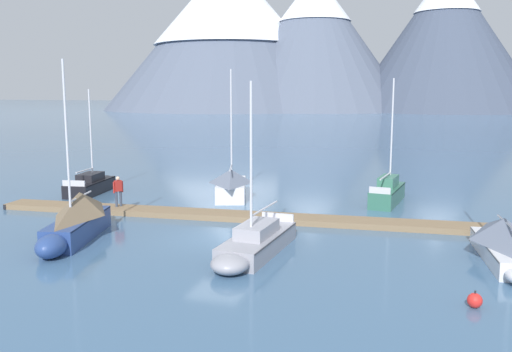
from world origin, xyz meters
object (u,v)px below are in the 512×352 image
object	(u,v)px
person_on_dock	(118,189)
mooring_buoy_channel_marker	(475,300)
sailboat_second_berth	(76,218)
sailboat_outer_slip	(506,242)
sailboat_mid_dock_port	(231,183)
sailboat_far_berth	(389,191)
sailboat_mid_dock_starboard	(254,243)
sailboat_nearest_berth	(93,184)

from	to	relation	value
person_on_dock	mooring_buoy_channel_marker	distance (m)	19.80
sailboat_second_berth	sailboat_outer_slip	world-z (taller)	sailboat_second_berth
sailboat_mid_dock_port	sailboat_far_berth	size ratio (longest dim) A/B	1.08
person_on_dock	sailboat_mid_dock_port	bearing A→B (deg)	51.76
sailboat_far_berth	sailboat_outer_slip	size ratio (longest dim) A/B	0.98
sailboat_outer_slip	sailboat_mid_dock_starboard	bearing A→B (deg)	-167.77
sailboat_second_berth	person_on_dock	world-z (taller)	sailboat_second_berth
sailboat_nearest_berth	sailboat_far_berth	xyz separation A→B (m)	(19.00, 2.44, 0.10)
sailboat_second_berth	sailboat_far_berth	distance (m)	18.24
sailboat_mid_dock_starboard	person_on_dock	bearing A→B (deg)	149.73
sailboat_mid_dock_starboard	sailboat_outer_slip	distance (m)	9.93
sailboat_nearest_berth	sailboat_mid_dock_port	world-z (taller)	sailboat_mid_dock_port
sailboat_second_berth	sailboat_far_berth	size ratio (longest dim) A/B	1.08
sailboat_outer_slip	sailboat_second_berth	bearing A→B (deg)	-173.16
sailboat_second_berth	sailboat_mid_dock_starboard	distance (m)	8.35
sailboat_nearest_berth	person_on_dock	distance (m)	6.74
sailboat_mid_dock_port	sailboat_outer_slip	world-z (taller)	sailboat_mid_dock_port
sailboat_mid_dock_port	mooring_buoy_channel_marker	xyz separation A→B (m)	(13.12, -14.63, -0.65)
sailboat_mid_dock_port	sailboat_second_berth	bearing A→B (deg)	-106.23
person_on_dock	sailboat_second_berth	bearing A→B (deg)	-77.59
sailboat_nearest_berth	mooring_buoy_channel_marker	xyz separation A→B (m)	(22.47, -13.51, -0.31)
sailboat_nearest_berth	sailboat_far_berth	world-z (taller)	sailboat_far_berth
sailboat_second_berth	mooring_buoy_channel_marker	size ratio (longest dim) A/B	14.64
sailboat_second_berth	mooring_buoy_channel_marker	bearing A→B (deg)	-10.84
sailboat_mid_dock_starboard	mooring_buoy_channel_marker	world-z (taller)	sailboat_mid_dock_starboard
sailboat_mid_dock_port	mooring_buoy_channel_marker	bearing A→B (deg)	-48.12
sailboat_nearest_berth	sailboat_mid_dock_port	size ratio (longest dim) A/B	0.85
sailboat_mid_dock_port	sailboat_mid_dock_starboard	size ratio (longest dim) A/B	1.14
sailboat_mid_dock_port	person_on_dock	world-z (taller)	sailboat_mid_dock_port
sailboat_outer_slip	person_on_dock	xyz separation A→B (m)	(-19.28, 3.49, 0.48)
mooring_buoy_channel_marker	sailboat_second_berth	bearing A→B (deg)	169.16
sailboat_nearest_berth	sailboat_second_berth	world-z (taller)	sailboat_second_berth
sailboat_second_berth	sailboat_outer_slip	bearing A→B (deg)	6.84
sailboat_far_berth	mooring_buoy_channel_marker	world-z (taller)	sailboat_far_berth
sailboat_far_berth	person_on_dock	bearing A→B (deg)	-153.34
sailboat_outer_slip	mooring_buoy_channel_marker	world-z (taller)	sailboat_outer_slip
sailboat_mid_dock_port	sailboat_far_berth	xyz separation A→B (m)	(9.64, 1.33, -0.23)
sailboat_mid_dock_port	person_on_dock	size ratio (longest dim) A/B	4.74
sailboat_mid_dock_port	mooring_buoy_channel_marker	world-z (taller)	sailboat_mid_dock_port
sailboat_second_berth	sailboat_mid_dock_port	bearing A→B (deg)	73.77
mooring_buoy_channel_marker	sailboat_mid_dock_starboard	bearing A→B (deg)	158.40
sailboat_second_berth	sailboat_mid_dock_port	xyz separation A→B (m)	(3.34, 11.47, -0.11)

